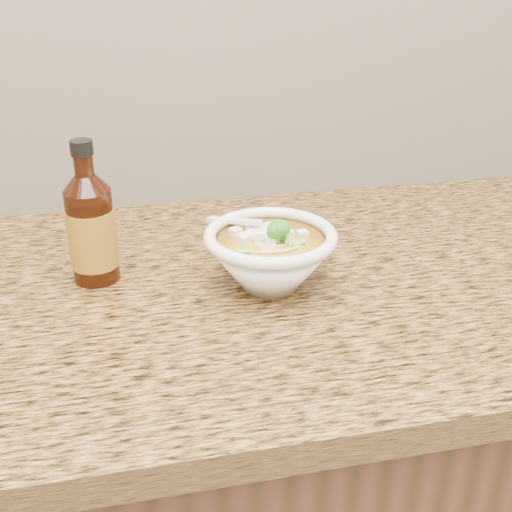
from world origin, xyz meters
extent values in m
cube|color=beige|center=(0.00, 1.99, 1.15)|extent=(4.00, 0.02, 0.50)
cube|color=#9E683A|center=(0.00, 1.68, 0.88)|extent=(4.00, 0.68, 0.04)
cylinder|color=white|center=(0.08, 1.65, 0.90)|extent=(0.07, 0.07, 0.01)
torus|color=white|center=(0.08, 1.65, 0.97)|extent=(0.18, 0.18, 0.02)
torus|color=beige|center=(0.08, 1.64, 0.97)|extent=(0.11, 0.11, 0.00)
torus|color=beige|center=(0.08, 1.64, 0.97)|extent=(0.11, 0.11, 0.00)
torus|color=beige|center=(0.09, 1.63, 0.97)|extent=(0.10, 0.10, 0.00)
torus|color=beige|center=(0.07, 1.66, 0.96)|extent=(0.09, 0.09, 0.00)
torus|color=beige|center=(0.08, 1.65, 0.96)|extent=(0.09, 0.09, 0.00)
torus|color=beige|center=(0.08, 1.64, 0.96)|extent=(0.09, 0.09, 0.00)
torus|color=beige|center=(0.09, 1.64, 0.96)|extent=(0.08, 0.08, 0.00)
torus|color=beige|center=(0.07, 1.65, 0.96)|extent=(0.10, 0.10, 0.00)
cube|color=silver|center=(0.06, 1.64, 0.97)|extent=(0.02, 0.02, 0.02)
cube|color=silver|center=(0.06, 1.63, 0.97)|extent=(0.02, 0.02, 0.01)
cube|color=silver|center=(0.07, 1.64, 0.97)|extent=(0.02, 0.02, 0.01)
cube|color=silver|center=(0.06, 1.62, 0.97)|extent=(0.02, 0.02, 0.01)
cube|color=silver|center=(0.05, 1.63, 0.97)|extent=(0.02, 0.02, 0.02)
cube|color=silver|center=(0.05, 1.66, 0.97)|extent=(0.02, 0.02, 0.01)
cube|color=silver|center=(0.06, 1.60, 0.97)|extent=(0.02, 0.02, 0.02)
cube|color=silver|center=(0.03, 1.64, 0.97)|extent=(0.02, 0.02, 0.01)
ellipsoid|color=#196014|center=(0.09, 1.64, 0.99)|extent=(0.03, 0.03, 0.03)
cylinder|color=#64D552|center=(0.10, 1.67, 0.97)|extent=(0.02, 0.01, 0.01)
cylinder|color=#64D552|center=(0.10, 1.63, 0.97)|extent=(0.01, 0.02, 0.01)
cylinder|color=#64D552|center=(0.12, 1.64, 0.97)|extent=(0.02, 0.02, 0.01)
cylinder|color=#64D552|center=(0.05, 1.67, 0.97)|extent=(0.01, 0.02, 0.01)
cylinder|color=#64D552|center=(0.12, 1.68, 0.97)|extent=(0.02, 0.02, 0.01)
cylinder|color=#64D552|center=(0.08, 1.68, 0.97)|extent=(0.02, 0.01, 0.01)
cylinder|color=#64D552|center=(0.07, 1.68, 0.97)|extent=(0.01, 0.02, 0.01)
ellipsoid|color=white|center=(0.07, 1.66, 0.97)|extent=(0.04, 0.04, 0.01)
cube|color=white|center=(0.04, 1.70, 0.98)|extent=(0.07, 0.08, 0.03)
cylinder|color=#391407|center=(-0.15, 1.72, 0.97)|extent=(0.07, 0.07, 0.13)
cylinder|color=#391407|center=(-0.15, 1.72, 1.07)|extent=(0.03, 0.03, 0.03)
cylinder|color=black|center=(-0.15, 1.72, 1.09)|extent=(0.03, 0.03, 0.02)
cylinder|color=red|center=(-0.15, 1.72, 0.96)|extent=(0.08, 0.08, 0.08)
camera|label=1|loc=(-0.10, 0.89, 1.33)|focal=45.00mm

